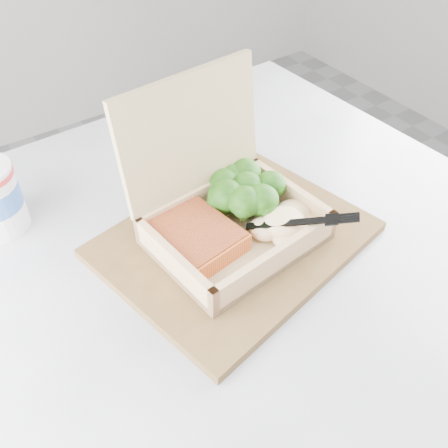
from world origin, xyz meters
TOP-DOWN VIEW (x-y plane):
  - cafe_table at (0.38, 0.38)m, footprint 0.82×0.82m
  - serving_tray at (0.37, 0.37)m, footprint 0.38×0.33m
  - takeout_container at (0.36, 0.40)m, footprint 0.23×0.21m
  - salmon_fillet at (0.31, 0.39)m, footprint 0.11×0.13m
  - broccoli_pile at (0.41, 0.41)m, footprint 0.12×0.12m
  - mashed_potatoes at (0.42, 0.34)m, footprint 0.09×0.08m
  - plastic_fork at (0.40, 0.34)m, footprint 0.11×0.11m
  - receipt at (0.40, 0.58)m, footprint 0.09×0.16m

SIDE VIEW (x-z plane):
  - cafe_table at x=0.38m, z-range 0.18..0.90m
  - receipt at x=0.40m, z-range 0.73..0.73m
  - serving_tray at x=0.37m, z-range 0.73..0.74m
  - salmon_fillet at x=0.31m, z-range 0.75..0.78m
  - mashed_potatoes at x=0.42m, z-range 0.75..0.78m
  - broccoli_pile at x=0.41m, z-range 0.75..0.79m
  - plastic_fork at x=0.40m, z-range 0.77..0.80m
  - takeout_container at x=0.36m, z-range 0.69..0.89m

